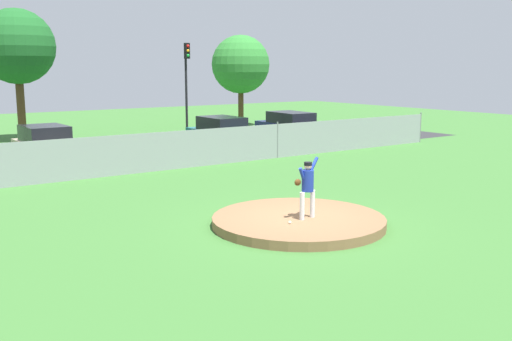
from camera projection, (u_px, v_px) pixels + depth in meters
ground_plane at (191, 189)px, 20.80m from camera, size 80.00×80.00×0.00m
asphalt_strip at (104, 159)px, 27.64m from camera, size 44.00×7.00×0.01m
pitchers_mound at (298, 221)px, 15.95m from camera, size 4.72×4.72×0.25m
pitcher_youth at (307, 184)px, 15.57m from camera, size 0.78×0.32×1.65m
baseball at (290, 222)px, 15.20m from camera, size 0.07×0.07×0.07m
chainlink_fence at (143, 153)px, 23.88m from camera, size 34.46×0.07×1.72m
parked_car_teal at (222, 134)px, 30.73m from camera, size 1.93×4.50×1.71m
parked_car_champagne at (45, 146)px, 25.98m from camera, size 1.99×4.20×1.72m
parked_car_navy at (291, 128)px, 33.55m from camera, size 2.05×4.87×1.74m
traffic_cone_orange at (187, 147)px, 29.80m from camera, size 0.40×0.40×0.55m
traffic_light_far at (187, 75)px, 34.33m from camera, size 0.28×0.46×5.65m
tree_slender_far at (17, 47)px, 33.30m from camera, size 4.28×4.28×7.57m
tree_leaning_west at (241, 65)px, 42.44m from camera, size 4.21×4.21×6.58m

